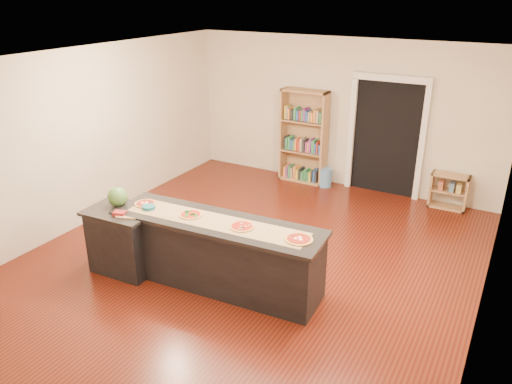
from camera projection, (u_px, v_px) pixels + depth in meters
The scene contains 16 objects.
room at pixel (249, 169), 6.57m from camera, with size 6.00×7.00×2.80m.
doorway at pixel (387, 131), 9.04m from camera, with size 1.40×0.09×2.21m.
kitchen_island at pixel (217, 253), 6.40m from camera, with size 2.79×0.76×0.92m.
side_counter at pixel (124, 240), 6.75m from camera, with size 0.91×0.66×0.90m.
bookshelf at pixel (304, 137), 9.71m from camera, with size 0.91×0.32×1.82m, color tan.
low_shelf at pixel (449, 191), 8.71m from camera, with size 0.63×0.27×0.63m, color tan.
waste_bin at pixel (325, 177), 9.70m from camera, with size 0.25×0.25×0.36m, color #5384B9.
kraft_paper at pixel (215, 221), 6.21m from camera, with size 2.42×0.44×0.00m, color #9C7950.
watermelon at pixel (117, 197), 6.66m from camera, with size 0.26×0.26×0.26m, color #144214.
cutting_board at pixel (130, 215), 6.41m from camera, with size 0.31×0.21×0.02m, color tan.
package_red at pixel (120, 214), 6.41m from camera, with size 0.15×0.11×0.05m, color maroon.
package_teal at pixel (149, 208), 6.56m from camera, with size 0.17×0.17×0.06m, color #195966.
pizza_a at pixel (145, 203), 6.69m from camera, with size 0.28×0.28×0.02m.
pizza_b at pixel (191, 215), 6.36m from camera, with size 0.32×0.32×0.02m.
pizza_c at pixel (242, 226), 6.05m from camera, with size 0.32×0.32×0.02m.
pizza_d at pixel (299, 239), 5.75m from camera, with size 0.32×0.32×0.02m.
Camera 1 is at (3.09, -5.36, 3.64)m, focal length 35.00 mm.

